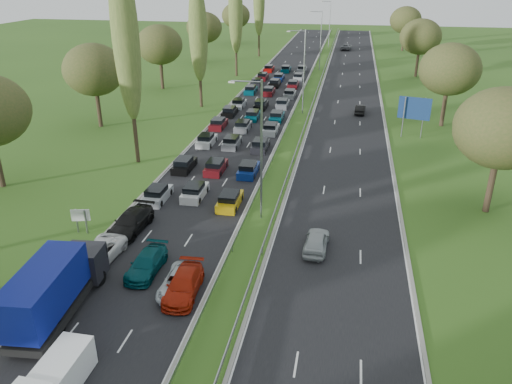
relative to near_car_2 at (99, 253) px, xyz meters
The scene contains 21 objects.
ground 47.36m from the near_car_2, 77.19° to the left, with size 260.00×260.00×0.00m, color #31581B.
near_carriageway 48.83m from the near_car_2, 85.60° to the left, with size 10.50×215.00×0.04m, color black.
far_carriageway 51.65m from the near_car_2, 70.49° to the left, with size 10.50×215.00×0.04m, color black.
central_reservation 49.80m from the near_car_2, 77.83° to the left, with size 2.36×215.00×0.32m.
lamp_columns 45.71m from the near_car_2, 76.63° to the left, with size 0.18×140.18×12.00m.
poplar_row 36.68m from the near_car_2, 99.10° to the left, with size 2.80×127.80×22.44m.
woodland_left 33.68m from the near_car_2, 119.06° to the left, with size 8.00×166.00×11.10m.
woodland_right 45.02m from the near_car_2, 47.60° to the left, with size 8.00×153.00×11.10m.
traffic_queue_fill 43.92m from the near_car_2, 85.10° to the left, with size 9.11×69.69×0.80m.
near_car_2 is the anchor object (origin of this frame).
near_car_3 4.88m from the near_car_2, 85.42° to the left, with size 2.24×5.50×1.60m, color black.
near_car_7 4.05m from the near_car_2, ahead, with size 1.93×4.75×1.38m, color #044147.
near_car_10 7.43m from the near_car_2, 19.03° to the right, with size 2.15×4.67×1.30m, color silver.
near_car_11 7.93m from the near_car_2, 20.39° to the right, with size 2.01×4.96×1.44m, color #A71E0A.
far_car_0 16.29m from the near_car_2, 16.57° to the left, with size 1.76×4.37×1.49m, color #A0A7AA.
far_car_1 49.30m from the near_car_2, 67.34° to the left, with size 1.39×4.00×1.32m, color black.
far_car_2 111.32m from the near_car_2, 82.03° to the left, with size 2.61×5.67×1.58m, color slate.
blue_lorry 6.37m from the near_car_2, 86.17° to the right, with size 2.52×9.07×3.83m.
white_van_rear 12.36m from the near_car_2, 71.79° to the right, with size 1.80×4.60×1.85m.
info_sign 5.15m from the near_car_2, 131.79° to the left, with size 1.48×0.47×2.10m.
direction_sign 43.37m from the near_car_2, 54.06° to the left, with size 3.90×1.09×5.20m.
Camera 1 is at (11.26, 4.92, 19.82)m, focal length 35.00 mm.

